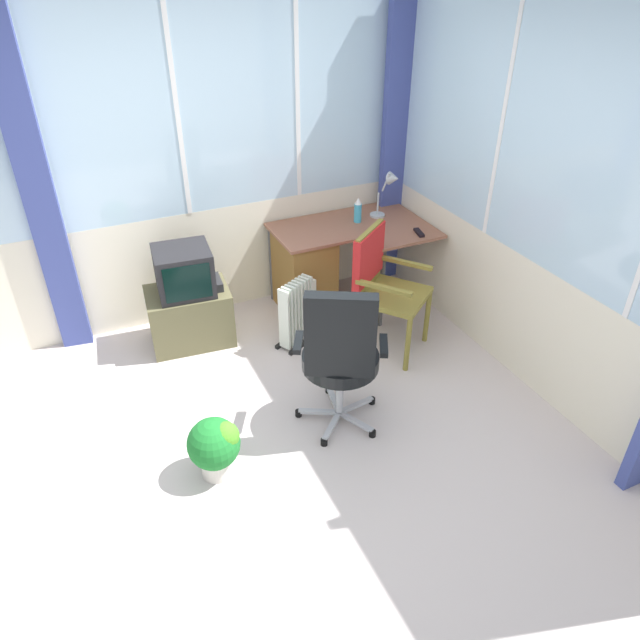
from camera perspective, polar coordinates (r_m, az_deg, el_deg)
ground at (r=3.86m, az=-3.50°, el=-13.54°), size 4.81×4.86×0.06m
north_window_panel at (r=4.76m, az=-13.24°, el=15.06°), size 3.81×0.07×2.73m
east_window_panel at (r=4.03m, az=22.61°, el=10.08°), size 0.07×3.86×2.73m
curtain_north_left at (r=4.61m, az=-25.81°, el=11.46°), size 0.23×0.10×2.63m
curtain_corner at (r=5.31m, az=7.23°, el=16.92°), size 0.22×0.07×2.63m
desk at (r=5.06m, az=-0.96°, el=5.13°), size 1.28×0.87×0.74m
desk_lamp at (r=5.12m, az=6.78°, el=12.70°), size 0.24×0.21×0.41m
tv_remote at (r=4.92m, az=9.60°, el=8.38°), size 0.07×0.16×0.02m
spray_bottle at (r=5.05m, az=3.70°, el=10.59°), size 0.06×0.06×0.22m
wooden_armchair at (r=4.48m, az=5.74°, el=4.36°), size 0.67×0.67×0.99m
office_chair at (r=3.64m, az=1.99°, el=-3.17°), size 0.62×0.60×1.09m
tv_on_stand at (r=4.74m, az=-12.65°, el=1.73°), size 0.68×0.50×0.82m
space_heater at (r=4.67m, az=-2.13°, el=0.83°), size 0.40×0.32×0.55m
potted_plant at (r=3.63m, az=-10.12°, el=-11.87°), size 0.32×0.32×0.41m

